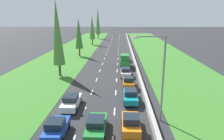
{
  "coord_description": "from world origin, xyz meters",
  "views": [
    {
      "loc": [
        2.35,
        -0.46,
        10.75
      ],
      "look_at": [
        0.68,
        39.59,
        0.01
      ],
      "focal_mm": 32.48,
      "sensor_mm": 36.0,
      "label": 1
    }
  ],
  "objects_px": {
    "grey_sedan_right_lane": "(125,58)",
    "white_sedan_left_lane": "(71,101)",
    "teal_sedan_right_lane": "(130,95)",
    "poplar_tree_fourth": "(92,27)",
    "green_van_right_lane": "(125,61)",
    "blue_hatchback_left_lane": "(56,128)",
    "orange_hatchback_right_lane": "(131,123)",
    "poplar_tree_fifth": "(98,21)",
    "orange_hatchback_right_lane_fourth": "(128,82)",
    "street_light_mast": "(160,73)",
    "poplar_tree_third": "(79,34)",
    "silver_sedan_right_lane": "(126,72)",
    "green_sedan_centre_lane": "(96,126)",
    "poplar_tree_second": "(57,33)"
  },
  "relations": [
    {
      "from": "grey_sedan_right_lane",
      "to": "white_sedan_left_lane",
      "type": "bearing_deg",
      "value": -104.62
    },
    {
      "from": "silver_sedan_right_lane",
      "to": "orange_hatchback_right_lane_fourth",
      "type": "bearing_deg",
      "value": -86.92
    },
    {
      "from": "street_light_mast",
      "to": "teal_sedan_right_lane",
      "type": "bearing_deg",
      "value": 118.0
    },
    {
      "from": "orange_hatchback_right_lane",
      "to": "blue_hatchback_left_lane",
      "type": "bearing_deg",
      "value": -170.49
    },
    {
      "from": "poplar_tree_third",
      "to": "poplar_tree_fourth",
      "type": "relative_size",
      "value": 0.93
    },
    {
      "from": "orange_hatchback_right_lane",
      "to": "blue_hatchback_left_lane",
      "type": "relative_size",
      "value": 1.0
    },
    {
      "from": "orange_hatchback_right_lane",
      "to": "poplar_tree_fifth",
      "type": "bearing_deg",
      "value": 98.34
    },
    {
      "from": "silver_sedan_right_lane",
      "to": "blue_hatchback_left_lane",
      "type": "height_order",
      "value": "blue_hatchback_left_lane"
    },
    {
      "from": "green_van_right_lane",
      "to": "blue_hatchback_left_lane",
      "type": "relative_size",
      "value": 1.26
    },
    {
      "from": "teal_sedan_right_lane",
      "to": "green_van_right_lane",
      "type": "relative_size",
      "value": 0.92
    },
    {
      "from": "orange_hatchback_right_lane",
      "to": "white_sedan_left_lane",
      "type": "relative_size",
      "value": 0.87
    },
    {
      "from": "orange_hatchback_right_lane_fourth",
      "to": "green_sedan_centre_lane",
      "type": "bearing_deg",
      "value": -104.97
    },
    {
      "from": "blue_hatchback_left_lane",
      "to": "poplar_tree_fourth",
      "type": "bearing_deg",
      "value": 94.62
    },
    {
      "from": "orange_hatchback_right_lane_fourth",
      "to": "green_van_right_lane",
      "type": "relative_size",
      "value": 0.8
    },
    {
      "from": "green_sedan_centre_lane",
      "to": "teal_sedan_right_lane",
      "type": "bearing_deg",
      "value": 65.07
    },
    {
      "from": "orange_hatchback_right_lane",
      "to": "street_light_mast",
      "type": "relative_size",
      "value": 0.43
    },
    {
      "from": "grey_sedan_right_lane",
      "to": "white_sedan_left_lane",
      "type": "xyz_separation_m",
      "value": [
        -6.94,
        -26.6,
        0.0
      ]
    },
    {
      "from": "orange_hatchback_right_lane_fourth",
      "to": "street_light_mast",
      "type": "height_order",
      "value": "street_light_mast"
    },
    {
      "from": "street_light_mast",
      "to": "poplar_tree_fifth",
      "type": "bearing_deg",
      "value": 100.61
    },
    {
      "from": "blue_hatchback_left_lane",
      "to": "poplar_tree_fourth",
      "type": "xyz_separation_m",
      "value": [
        -4.92,
        60.93,
        5.74
      ]
    },
    {
      "from": "orange_hatchback_right_lane",
      "to": "white_sedan_left_lane",
      "type": "xyz_separation_m",
      "value": [
        -6.89,
        4.86,
        -0.02
      ]
    },
    {
      "from": "grey_sedan_right_lane",
      "to": "orange_hatchback_right_lane_fourth",
      "type": "bearing_deg",
      "value": -89.47
    },
    {
      "from": "silver_sedan_right_lane",
      "to": "grey_sedan_right_lane",
      "type": "bearing_deg",
      "value": 89.39
    },
    {
      "from": "green_van_right_lane",
      "to": "poplar_tree_third",
      "type": "xyz_separation_m",
      "value": [
        -12.13,
        11.86,
        4.78
      ]
    },
    {
      "from": "green_sedan_centre_lane",
      "to": "poplar_tree_second",
      "type": "height_order",
      "value": "poplar_tree_second"
    },
    {
      "from": "poplar_tree_fourth",
      "to": "poplar_tree_fifth",
      "type": "bearing_deg",
      "value": 90.29
    },
    {
      "from": "green_sedan_centre_lane",
      "to": "poplar_tree_third",
      "type": "xyz_separation_m",
      "value": [
        -9.0,
        37.56,
        5.37
      ]
    },
    {
      "from": "poplar_tree_third",
      "to": "poplar_tree_fourth",
      "type": "bearing_deg",
      "value": 88.76
    },
    {
      "from": "teal_sedan_right_lane",
      "to": "poplar_tree_fourth",
      "type": "distance_m",
      "value": 54.38
    },
    {
      "from": "poplar_tree_third",
      "to": "street_light_mast",
      "type": "relative_size",
      "value": 1.14
    },
    {
      "from": "green_van_right_lane",
      "to": "blue_hatchback_left_lane",
      "type": "distance_m",
      "value": 27.15
    },
    {
      "from": "orange_hatchback_right_lane",
      "to": "silver_sedan_right_lane",
      "type": "bearing_deg",
      "value": 90.28
    },
    {
      "from": "orange_hatchback_right_lane_fourth",
      "to": "poplar_tree_fifth",
      "type": "xyz_separation_m",
      "value": [
        -12.1,
        68.51,
        7.44
      ]
    },
    {
      "from": "poplar_tree_second",
      "to": "silver_sedan_right_lane",
      "type": "bearing_deg",
      "value": 0.77
    },
    {
      "from": "poplar_tree_third",
      "to": "poplar_tree_fourth",
      "type": "height_order",
      "value": "poplar_tree_fourth"
    },
    {
      "from": "green_sedan_centre_lane",
      "to": "orange_hatchback_right_lane_fourth",
      "type": "bearing_deg",
      "value": 75.03
    },
    {
      "from": "silver_sedan_right_lane",
      "to": "poplar_tree_fourth",
      "type": "bearing_deg",
      "value": 105.73
    },
    {
      "from": "silver_sedan_right_lane",
      "to": "street_light_mast",
      "type": "distance_m",
      "value": 17.04
    },
    {
      "from": "poplar_tree_fourth",
      "to": "orange_hatchback_right_lane",
      "type": "bearing_deg",
      "value": -78.87
    },
    {
      "from": "street_light_mast",
      "to": "blue_hatchback_left_lane",
      "type": "bearing_deg",
      "value": -161.23
    },
    {
      "from": "poplar_tree_fourth",
      "to": "street_light_mast",
      "type": "relative_size",
      "value": 1.23
    },
    {
      "from": "poplar_tree_fifth",
      "to": "orange_hatchback_right_lane_fourth",
      "type": "bearing_deg",
      "value": -79.98
    },
    {
      "from": "street_light_mast",
      "to": "grey_sedan_right_lane",
      "type": "bearing_deg",
      "value": 95.54
    },
    {
      "from": "blue_hatchback_left_lane",
      "to": "street_light_mast",
      "type": "distance_m",
      "value": 11.18
    },
    {
      "from": "grey_sedan_right_lane",
      "to": "silver_sedan_right_lane",
      "type": "bearing_deg",
      "value": -90.61
    },
    {
      "from": "orange_hatchback_right_lane",
      "to": "poplar_tree_second",
      "type": "height_order",
      "value": "poplar_tree_second"
    },
    {
      "from": "teal_sedan_right_lane",
      "to": "blue_hatchback_left_lane",
      "type": "xyz_separation_m",
      "value": [
        -7.13,
        -8.21,
        0.02
      ]
    },
    {
      "from": "orange_hatchback_right_lane_fourth",
      "to": "green_sedan_centre_lane",
      "type": "xyz_separation_m",
      "value": [
        -3.48,
        -13.01,
        -0.02
      ]
    },
    {
      "from": "poplar_tree_second",
      "to": "grey_sedan_right_lane",
      "type": "bearing_deg",
      "value": 47.35
    },
    {
      "from": "teal_sedan_right_lane",
      "to": "orange_hatchback_right_lane_fourth",
      "type": "relative_size",
      "value": 1.15
    }
  ]
}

